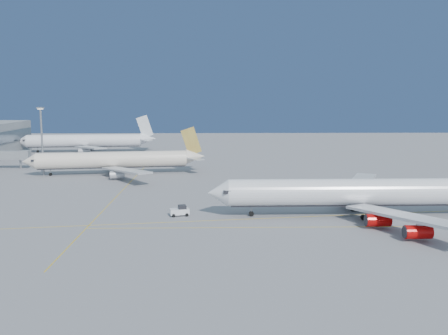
# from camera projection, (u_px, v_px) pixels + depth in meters

# --- Properties ---
(ground) EXTENTS (500.00, 500.00, 0.00)m
(ground) POSITION_uv_depth(u_px,v_px,m) (270.00, 212.00, 118.26)
(ground) COLOR slate
(ground) RESTS_ON ground
(jet_bridge) EXTENTS (23.60, 3.60, 6.90)m
(jet_bridge) POSITION_uv_depth(u_px,v_px,m) (1.00, 155.00, 186.75)
(jet_bridge) COLOR gray
(jet_bridge) RESTS_ON ground
(taxiway_lines) EXTENTS (118.86, 140.00, 0.02)m
(taxiway_lines) POSITION_uv_depth(u_px,v_px,m) (209.00, 206.00, 124.22)
(taxiway_lines) COLOR gold
(taxiway_lines) RESTS_ON ground
(airliner_virgin) EXTENTS (71.21, 64.15, 17.61)m
(airliner_virgin) POSITION_uv_depth(u_px,v_px,m) (364.00, 193.00, 114.05)
(airliner_virgin) COLOR white
(airliner_virgin) RESTS_ON ground
(airliner_etihad) EXTENTS (62.75, 57.43, 16.40)m
(airliner_etihad) POSITION_uv_depth(u_px,v_px,m) (117.00, 160.00, 174.53)
(airliner_etihad) COLOR beige
(airliner_etihad) RESTS_ON ground
(airliner_third) EXTENTS (66.86, 61.38, 17.93)m
(airliner_third) POSITION_uv_depth(u_px,v_px,m) (88.00, 141.00, 243.25)
(airliner_third) COLOR white
(airliner_third) RESTS_ON ground
(pushback_tug) EXTENTS (4.70, 3.42, 2.44)m
(pushback_tug) POSITION_uv_depth(u_px,v_px,m) (180.00, 211.00, 114.37)
(pushback_tug) COLOR white
(pushback_tug) RESTS_ON ground
(light_mast) EXTENTS (2.03, 2.03, 23.44)m
(light_mast) POSITION_uv_depth(u_px,v_px,m) (42.00, 135.00, 170.60)
(light_mast) COLOR gray
(light_mast) RESTS_ON ground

